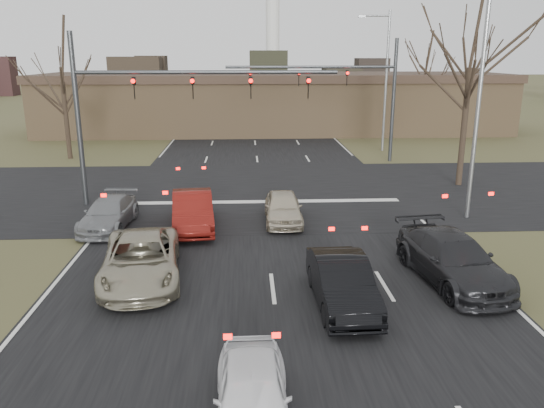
{
  "coord_description": "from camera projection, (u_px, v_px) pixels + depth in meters",
  "views": [
    {
      "loc": [
        -0.77,
        -12.03,
        6.99
      ],
      "look_at": [
        0.11,
        5.58,
        2.0
      ],
      "focal_mm": 35.0,
      "sensor_mm": 36.0,
      "label": 1
    }
  ],
  "objects": [
    {
      "name": "car_silver_suv",
      "position": [
        141.0,
        259.0,
        16.81
      ],
      "size": [
        3.01,
        5.42,
        1.43
      ],
      "primitive_type": "imported",
      "rotation": [
        0.0,
        0.0,
        0.13
      ],
      "color": "#A09981",
      "rests_on": "ground"
    },
    {
      "name": "tree_right_near",
      "position": [
        475.0,
        15.0,
        26.98
      ],
      "size": [
        6.9,
        6.9,
        11.5
      ],
      "color": "black",
      "rests_on": "ground"
    },
    {
      "name": "mast_arm_near",
      "position": [
        148.0,
        98.0,
        24.36
      ],
      "size": [
        12.12,
        0.24,
        8.0
      ],
      "color": "#383A3D",
      "rests_on": "ground"
    },
    {
      "name": "streetlight_right_near",
      "position": [
        476.0,
        89.0,
        22.01
      ],
      "size": [
        2.34,
        0.25,
        10.0
      ],
      "color": "gray",
      "rests_on": "ground"
    },
    {
      "name": "car_white_sedan",
      "position": [
        252.0,
        394.0,
        10.3
      ],
      "size": [
        1.51,
        3.67,
        1.25
      ],
      "primitive_type": "imported",
      "rotation": [
        0.0,
        0.0,
        0.01
      ],
      "color": "white",
      "rests_on": "ground"
    },
    {
      "name": "road_main",
      "position": [
        251.0,
        108.0,
        71.16
      ],
      "size": [
        14.0,
        300.0,
        0.02
      ],
      "primitive_type": "cube",
      "color": "black",
      "rests_on": "ground"
    },
    {
      "name": "ground",
      "position": [
        279.0,
        339.0,
        13.5
      ],
      "size": [
        360.0,
        360.0,
        0.0
      ],
      "primitive_type": "plane",
      "color": "#464926",
      "rests_on": "ground"
    },
    {
      "name": "mast_arm_far",
      "position": [
        352.0,
        86.0,
        34.53
      ],
      "size": [
        11.12,
        0.24,
        8.0
      ],
      "color": "#383A3D",
      "rests_on": "ground"
    },
    {
      "name": "car_grey_ahead",
      "position": [
        109.0,
        213.0,
        22.01
      ],
      "size": [
        1.98,
        4.35,
        1.24
      ],
      "primitive_type": "imported",
      "rotation": [
        0.0,
        0.0,
        -0.06
      ],
      "color": "gray",
      "rests_on": "ground"
    },
    {
      "name": "tree_left_far",
      "position": [
        59.0,
        49.0,
        34.9
      ],
      "size": [
        5.7,
        5.7,
        9.5
      ],
      "color": "black",
      "rests_on": "ground"
    },
    {
      "name": "road_cross",
      "position": [
        261.0,
        192.0,
        27.91
      ],
      "size": [
        200.0,
        14.0,
        0.02
      ],
      "primitive_type": "cube",
      "color": "black",
      "rests_on": "ground"
    },
    {
      "name": "building",
      "position": [
        275.0,
        102.0,
        49.39
      ],
      "size": [
        42.4,
        10.4,
        5.3
      ],
      "color": "olive",
      "rests_on": "ground"
    },
    {
      "name": "car_charcoal_sedan",
      "position": [
        452.0,
        259.0,
        16.77
      ],
      "size": [
        2.77,
        5.38,
        1.49
      ],
      "primitive_type": "imported",
      "rotation": [
        0.0,
        0.0,
        0.14
      ],
      "color": "black",
      "rests_on": "ground"
    },
    {
      "name": "car_red_ahead",
      "position": [
        193.0,
        211.0,
        21.89
      ],
      "size": [
        2.1,
        4.75,
        1.52
      ],
      "primitive_type": "imported",
      "rotation": [
        0.0,
        0.0,
        0.11
      ],
      "color": "#64120E",
      "rests_on": "ground"
    },
    {
      "name": "car_black_hatch",
      "position": [
        342.0,
        282.0,
        15.13
      ],
      "size": [
        1.62,
        4.34,
        1.42
      ],
      "primitive_type": "imported",
      "rotation": [
        0.0,
        0.0,
        0.03
      ],
      "color": "black",
      "rests_on": "ground"
    },
    {
      "name": "tree_right_far",
      "position": [
        426.0,
        55.0,
        45.96
      ],
      "size": [
        5.4,
        5.4,
        9.0
      ],
      "color": "black",
      "rests_on": "ground"
    },
    {
      "name": "streetlight_right_far",
      "position": [
        384.0,
        74.0,
        38.37
      ],
      "size": [
        2.34,
        0.25,
        10.0
      ],
      "color": "gray",
      "rests_on": "ground"
    },
    {
      "name": "car_silver_ahead",
      "position": [
        283.0,
        207.0,
        22.72
      ],
      "size": [
        1.62,
        3.9,
        1.32
      ],
      "primitive_type": "imported",
      "rotation": [
        0.0,
        0.0,
        -0.01
      ],
      "color": "#BFB39A",
      "rests_on": "ground"
    }
  ]
}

